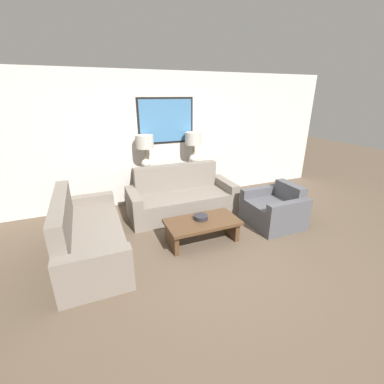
# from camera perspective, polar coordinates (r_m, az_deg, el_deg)

# --- Properties ---
(ground_plane) EXTENTS (20.00, 20.00, 0.00)m
(ground_plane) POSITION_cam_1_polar(r_m,az_deg,el_deg) (3.88, 6.12, -13.97)
(ground_plane) COLOR brown
(back_wall) EXTENTS (7.86, 0.12, 2.65)m
(back_wall) POSITION_cam_1_polar(r_m,az_deg,el_deg) (5.58, -5.83, 11.74)
(back_wall) COLOR beige
(back_wall) RESTS_ON ground_plane
(console_table) EXTENTS (1.55, 0.38, 0.79)m
(console_table) POSITION_cam_1_polar(r_m,az_deg,el_deg) (5.56, -4.67, 1.78)
(console_table) COLOR #332319
(console_table) RESTS_ON ground_plane
(table_lamp_left) EXTENTS (0.35, 0.35, 0.68)m
(table_lamp_left) POSITION_cam_1_polar(r_m,az_deg,el_deg) (5.21, -10.44, 10.12)
(table_lamp_left) COLOR silver
(table_lamp_left) RESTS_ON console_table
(table_lamp_right) EXTENTS (0.35, 0.35, 0.68)m
(table_lamp_right) POSITION_cam_1_polar(r_m,az_deg,el_deg) (5.51, 0.26, 11.04)
(table_lamp_right) COLOR silver
(table_lamp_right) RESTS_ON console_table
(couch_by_back_wall) EXTENTS (2.04, 0.85, 0.92)m
(couch_by_back_wall) POSITION_cam_1_polar(r_m,az_deg,el_deg) (5.02, -2.35, -1.49)
(couch_by_back_wall) COLOR slate
(couch_by_back_wall) RESTS_ON ground_plane
(couch_by_side) EXTENTS (0.85, 2.04, 0.92)m
(couch_by_side) POSITION_cam_1_polar(r_m,az_deg,el_deg) (4.04, -22.15, -9.06)
(couch_by_side) COLOR slate
(couch_by_side) RESTS_ON ground_plane
(coffee_table) EXTENTS (1.14, 0.60, 0.37)m
(coffee_table) POSITION_cam_1_polar(r_m,az_deg,el_deg) (4.08, 2.30, -7.55)
(coffee_table) COLOR #4C331E
(coffee_table) RESTS_ON ground_plane
(decorative_bowl) EXTENTS (0.22, 0.22, 0.07)m
(decorative_bowl) POSITION_cam_1_polar(r_m,az_deg,el_deg) (4.07, 1.99, -5.61)
(decorative_bowl) COLOR #232328
(decorative_bowl) RESTS_ON coffee_table
(armchair_near_back_wall) EXTENTS (0.84, 0.90, 0.72)m
(armchair_near_back_wall) POSITION_cam_1_polar(r_m,az_deg,el_deg) (4.85, 17.83, -3.79)
(armchair_near_back_wall) COLOR #4C4C51
(armchair_near_back_wall) RESTS_ON ground_plane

